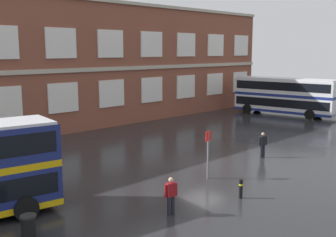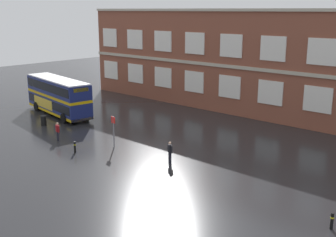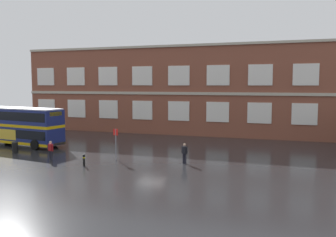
% 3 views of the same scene
% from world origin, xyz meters
% --- Properties ---
extents(ground_plane, '(120.00, 120.00, 0.00)m').
position_xyz_m(ground_plane, '(0.00, 2.00, 0.00)').
color(ground_plane, '#232326').
extents(brick_terminal_building, '(50.42, 8.19, 11.59)m').
position_xyz_m(brick_terminal_building, '(0.79, 17.98, 5.65)').
color(brick_terminal_building, brown).
rests_on(brick_terminal_building, ground).
extents(double_decker_near, '(11.26, 4.20, 4.07)m').
position_xyz_m(double_decker_near, '(-15.88, 1.12, 2.15)').
color(double_decker_near, navy).
rests_on(double_decker_near, ground).
extents(waiting_passenger, '(0.64, 0.34, 1.70)m').
position_xyz_m(waiting_passenger, '(-7.52, -4.59, 0.93)').
color(waiting_passenger, black).
rests_on(waiting_passenger, ground).
extents(second_passenger, '(0.62, 0.39, 1.70)m').
position_xyz_m(second_passenger, '(3.74, -2.03, 0.93)').
color(second_passenger, black).
rests_on(second_passenger, ground).
extents(bus_stand_flag, '(0.44, 0.10, 2.70)m').
position_xyz_m(bus_stand_flag, '(-2.40, -2.39, 1.64)').
color(bus_stand_flag, slate).
rests_on(bus_stand_flag, ground).
extents(station_litter_bin, '(0.60, 0.60, 1.03)m').
position_xyz_m(station_litter_bin, '(-13.08, -2.62, 0.52)').
color(station_litter_bin, black).
rests_on(station_litter_bin, ground).
extents(safety_bollard_east, '(0.19, 0.19, 0.95)m').
position_xyz_m(safety_bollard_east, '(-3.67, -5.53, 0.49)').
color(safety_bollard_east, black).
rests_on(safety_bollard_east, ground).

